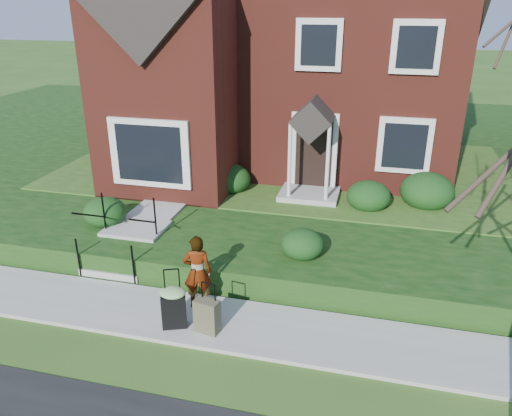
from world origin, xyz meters
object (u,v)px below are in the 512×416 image
(front_steps, at_px, (128,243))
(suitcase_olive, at_px, (207,316))
(suitcase_black, at_px, (173,305))
(woman, at_px, (197,272))

(front_steps, xyz_separation_m, suitcase_olive, (2.71, -2.19, -0.07))
(front_steps, relative_size, suitcase_black, 1.72)
(front_steps, distance_m, woman, 2.72)
(woman, bearing_deg, front_steps, -47.25)
(front_steps, height_order, suitcase_olive, front_steps)
(suitcase_olive, bearing_deg, front_steps, 152.72)
(suitcase_black, relative_size, suitcase_olive, 1.21)
(front_steps, xyz_separation_m, woman, (2.27, -1.45, 0.37))
(suitcase_black, bearing_deg, suitcase_olive, -21.22)
(front_steps, height_order, woman, woman)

